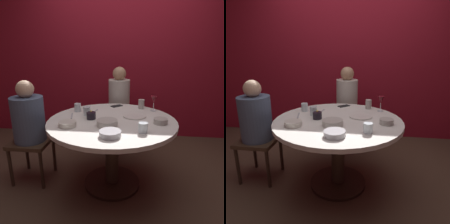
# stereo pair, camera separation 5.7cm
# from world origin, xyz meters

# --- Properties ---
(ground_plane) EXTENTS (8.00, 8.00, 0.00)m
(ground_plane) POSITION_xyz_m (0.00, 0.00, 0.00)
(ground_plane) COLOR #4C3828
(back_wall) EXTENTS (6.00, 0.10, 2.60)m
(back_wall) POSITION_xyz_m (0.00, 1.44, 1.30)
(back_wall) COLOR maroon
(back_wall) RESTS_ON ground
(dining_table) EXTENTS (1.28, 1.28, 0.73)m
(dining_table) POSITION_xyz_m (0.00, 0.00, 0.57)
(dining_table) COLOR silver
(dining_table) RESTS_ON ground
(seated_diner_left) EXTENTS (0.40, 0.40, 1.11)m
(seated_diner_left) POSITION_xyz_m (-0.88, 0.00, 0.69)
(seated_diner_left) COLOR #3F2D1E
(seated_diner_left) RESTS_ON ground
(seated_diner_back) EXTENTS (0.40, 0.40, 1.18)m
(seated_diner_back) POSITION_xyz_m (0.00, 0.88, 0.72)
(seated_diner_back) COLOR #3F2D1E
(seated_diner_back) RESTS_ON ground
(candle_holder) EXTENTS (0.09, 0.09, 0.09)m
(candle_holder) POSITION_xyz_m (-0.21, -0.00, 0.77)
(candle_holder) COLOR black
(candle_holder) RESTS_ON dining_table
(wine_glass) EXTENTS (0.08, 0.08, 0.18)m
(wine_glass) POSITION_xyz_m (0.43, 0.35, 0.86)
(wine_glass) COLOR silver
(wine_glass) RESTS_ON dining_table
(dinner_plate) EXTENTS (0.24, 0.24, 0.01)m
(dinner_plate) POSITION_xyz_m (0.22, 0.12, 0.74)
(dinner_plate) COLOR silver
(dinner_plate) RESTS_ON dining_table
(cell_phone) EXTENTS (0.15, 0.15, 0.01)m
(cell_phone) POSITION_xyz_m (-0.00, 0.51, 0.74)
(cell_phone) COLOR black
(cell_phone) RESTS_ON dining_table
(bowl_serving_large) EXTENTS (0.18, 0.18, 0.05)m
(bowl_serving_large) POSITION_xyz_m (0.03, -0.41, 0.76)
(bowl_serving_large) COLOR #B7B7BC
(bowl_serving_large) RESTS_ON dining_table
(bowl_salad_center) EXTENTS (0.13, 0.13, 0.05)m
(bowl_salad_center) POSITION_xyz_m (0.47, -0.06, 0.76)
(bowl_salad_center) COLOR #B2ADA3
(bowl_salad_center) RESTS_ON dining_table
(bowl_small_white) EXTENTS (0.19, 0.19, 0.06)m
(bowl_small_white) POSITION_xyz_m (-0.03, -0.17, 0.76)
(bowl_small_white) COLOR #B2ADA3
(bowl_small_white) RESTS_ON dining_table
(bowl_sauce_side) EXTENTS (0.16, 0.16, 0.05)m
(bowl_sauce_side) POSITION_xyz_m (-0.38, -0.23, 0.76)
(bowl_sauce_side) COLOR beige
(bowl_sauce_side) RESTS_ON dining_table
(cup_near_candle) EXTENTS (0.07, 0.07, 0.09)m
(cup_near_candle) POSITION_xyz_m (-0.42, 0.24, 0.78)
(cup_near_candle) COLOR silver
(cup_near_candle) RESTS_ON dining_table
(cup_by_left_diner) EXTENTS (0.08, 0.08, 0.09)m
(cup_by_left_diner) POSITION_xyz_m (0.30, -0.30, 0.78)
(cup_by_left_diner) COLOR silver
(cup_by_left_diner) RESTS_ON dining_table
(cup_by_right_diner) EXTENTS (0.07, 0.07, 0.11)m
(cup_by_right_diner) POSITION_xyz_m (0.30, 0.44, 0.79)
(cup_by_right_diner) COLOR #B2ADA3
(cup_by_right_diner) RESTS_ON dining_table
(cup_center_front) EXTENTS (0.08, 0.08, 0.10)m
(cup_center_front) POSITION_xyz_m (-0.28, 0.11, 0.78)
(cup_center_front) COLOR silver
(cup_center_front) RESTS_ON dining_table
(fork_near_plate) EXTENTS (0.05, 0.18, 0.01)m
(fork_near_plate) POSITION_xyz_m (-0.22, 0.24, 0.74)
(fork_near_plate) COLOR #B7B7BC
(fork_near_plate) RESTS_ON dining_table
(knife_near_plate) EXTENTS (0.06, 0.18, 0.01)m
(knife_near_plate) POSITION_xyz_m (-0.43, 0.07, 0.74)
(knife_near_plate) COLOR #B7B7BC
(knife_near_plate) RESTS_ON dining_table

